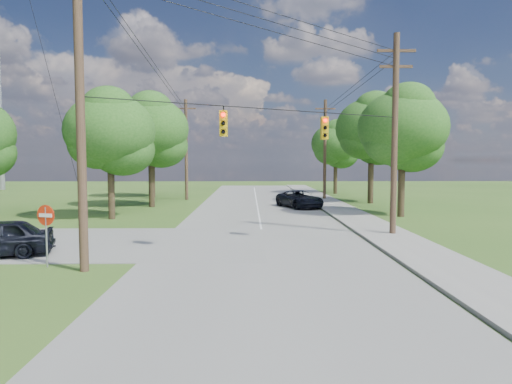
{
  "coord_description": "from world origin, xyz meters",
  "views": [
    {
      "loc": [
        1.33,
        -15.79,
        3.98
      ],
      "look_at": [
        1.62,
        5.0,
        2.52
      ],
      "focal_mm": 32.0,
      "sensor_mm": 36.0,
      "label": 1
    }
  ],
  "objects_px": {
    "car_main_north": "(300,199)",
    "pole_ne": "(395,132)",
    "pole_sw": "(80,96)",
    "pole_north_w": "(186,149)",
    "do_not_enter_sign": "(46,222)",
    "pole_north_e": "(325,149)"
  },
  "relations": [
    {
      "from": "pole_sw",
      "to": "car_main_north",
      "type": "xyz_separation_m",
      "value": [
        10.1,
        21.56,
        -5.49
      ]
    },
    {
      "from": "car_main_north",
      "to": "do_not_enter_sign",
      "type": "relative_size",
      "value": 2.19
    },
    {
      "from": "pole_north_e",
      "to": "pole_ne",
      "type": "bearing_deg",
      "value": -90.0
    },
    {
      "from": "pole_north_w",
      "to": "pole_sw",
      "type": "bearing_deg",
      "value": -89.23
    },
    {
      "from": "pole_north_e",
      "to": "car_main_north",
      "type": "height_order",
      "value": "pole_north_e"
    },
    {
      "from": "car_main_north",
      "to": "pole_ne",
      "type": "bearing_deg",
      "value": -97.48
    },
    {
      "from": "pole_sw",
      "to": "car_main_north",
      "type": "bearing_deg",
      "value": 64.9
    },
    {
      "from": "pole_ne",
      "to": "pole_north_e",
      "type": "xyz_separation_m",
      "value": [
        -0.0,
        22.0,
        -0.34
      ]
    },
    {
      "from": "pole_ne",
      "to": "pole_north_w",
      "type": "bearing_deg",
      "value": 122.29
    },
    {
      "from": "pole_north_w",
      "to": "do_not_enter_sign",
      "type": "distance_m",
      "value": 29.23
    },
    {
      "from": "pole_sw",
      "to": "pole_north_w",
      "type": "distance_m",
      "value": 29.62
    },
    {
      "from": "pole_ne",
      "to": "do_not_enter_sign",
      "type": "bearing_deg",
      "value": -155.1
    },
    {
      "from": "pole_sw",
      "to": "do_not_enter_sign",
      "type": "height_order",
      "value": "pole_sw"
    },
    {
      "from": "pole_north_e",
      "to": "pole_north_w",
      "type": "height_order",
      "value": "same"
    },
    {
      "from": "pole_north_w",
      "to": "car_main_north",
      "type": "bearing_deg",
      "value": -37.45
    },
    {
      "from": "pole_sw",
      "to": "pole_north_e",
      "type": "relative_size",
      "value": 1.2
    },
    {
      "from": "pole_sw",
      "to": "do_not_enter_sign",
      "type": "relative_size",
      "value": 5.13
    },
    {
      "from": "pole_sw",
      "to": "do_not_enter_sign",
      "type": "distance_m",
      "value": 4.83
    },
    {
      "from": "pole_north_e",
      "to": "pole_north_w",
      "type": "bearing_deg",
      "value": 180.0
    },
    {
      "from": "pole_north_w",
      "to": "do_not_enter_sign",
      "type": "xyz_separation_m",
      "value": [
        -1.19,
        -29.0,
        -3.42
      ]
    },
    {
      "from": "pole_ne",
      "to": "do_not_enter_sign",
      "type": "xyz_separation_m",
      "value": [
        -15.09,
        -7.0,
        -3.76
      ]
    },
    {
      "from": "pole_north_e",
      "to": "do_not_enter_sign",
      "type": "distance_m",
      "value": 32.87
    }
  ]
}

